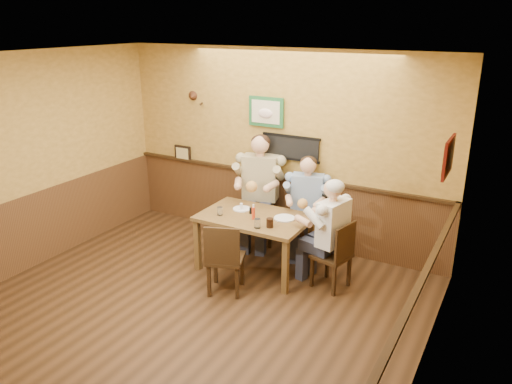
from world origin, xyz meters
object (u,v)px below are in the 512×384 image
diner_tan_shirt (261,195)px  diner_white_elder (332,240)px  dining_table (254,222)px  hot_sauce_bottle (253,213)px  cola_tumbler (270,223)px  chair_back_right (306,223)px  water_glass_mid (257,223)px  chair_right_end (331,254)px  salt_shaker (241,207)px  chair_near_side (226,257)px  pepper_shaker (251,211)px  diner_blue_polo (307,210)px  chair_back_left (260,209)px  water_glass_left (220,211)px

diner_tan_shirt → diner_white_elder: bearing=-42.6°
dining_table → hot_sauce_bottle: (0.04, -0.10, 0.18)m
diner_white_elder → cola_tumbler: (-0.71, -0.27, 0.18)m
chair_back_right → diner_white_elder: size_ratio=0.71×
diner_tan_shirt → water_glass_mid: size_ratio=12.50×
chair_right_end → salt_shaker: 1.36m
chair_near_side → pepper_shaker: size_ratio=10.74×
chair_back_right → diner_blue_polo: size_ratio=0.70×
salt_shaker → pepper_shaker: size_ratio=1.16×
water_glass_mid → diner_tan_shirt: bearing=116.7°
dining_table → diner_white_elder: size_ratio=1.12×
salt_shaker → water_glass_mid: bearing=-41.3°
diner_tan_shirt → salt_shaker: size_ratio=14.84×
cola_tumbler → chair_near_side: bearing=-129.1°
dining_table → water_glass_mid: size_ratio=11.97×
chair_back_left → diner_white_elder: 1.59m
hot_sauce_bottle → water_glass_mid: bearing=-51.3°
water_glass_left → cola_tumbler: 0.75m
chair_back_right → cola_tumbler: 1.09m
diner_blue_polo → diner_white_elder: size_ratio=1.01×
water_glass_mid → pepper_shaker: size_ratio=1.38×
chair_back_right → hot_sauce_bottle: size_ratio=4.97×
diner_tan_shirt → water_glass_left: diner_tan_shirt is taller
chair_right_end → water_glass_left: chair_right_end is taller
chair_back_right → pepper_shaker: chair_back_right is taller
diner_white_elder → water_glass_left: (-1.46, -0.23, 0.18)m
chair_right_end → cola_tumbler: chair_right_end is taller
water_glass_left → cola_tumbler: cola_tumbler is taller
water_glass_mid → salt_shaker: bearing=138.7°
diner_blue_polo → salt_shaker: (-0.64, -0.70, 0.17)m
dining_table → cola_tumbler: bearing=-34.0°
salt_shaker → chair_back_right: bearing=47.5°
hot_sauce_bottle → chair_back_right: bearing=68.4°
hot_sauce_bottle → diner_tan_shirt: bearing=113.1°
dining_table → cola_tumbler: (0.34, -0.23, 0.15)m
chair_back_left → chair_right_end: 1.59m
diner_white_elder → chair_back_left: bearing=-104.6°
chair_back_right → diner_blue_polo: bearing=0.0°
dining_table → diner_blue_polo: size_ratio=1.11×
chair_back_left → hot_sauce_bottle: (0.38, -0.89, 0.33)m
chair_back_right → dining_table: bearing=-131.5°
chair_back_right → diner_white_elder: bearing=-63.8°
dining_table → chair_near_side: (-0.02, -0.68, -0.20)m
water_glass_left → pepper_shaker: (0.32, 0.24, -0.01)m
chair_near_side → water_glass_left: 0.71m
chair_back_right → diner_white_elder: 1.02m
hot_sauce_bottle → salt_shaker: size_ratio=1.81×
dining_table → water_glass_mid: (0.22, -0.33, 0.15)m
dining_table → salt_shaker: bearing=160.6°
chair_back_left → salt_shaker: (0.09, -0.70, 0.29)m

